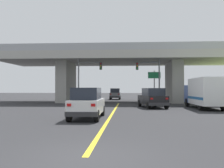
# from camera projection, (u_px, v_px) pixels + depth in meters

# --- Properties ---
(ground) EXTENTS (160.00, 160.00, 0.00)m
(ground) POSITION_uv_depth(u_px,v_px,m) (119.00, 102.00, 36.08)
(ground) COLOR #2B2B2D
(overpass_bridge) EXTENTS (33.44, 10.80, 7.74)m
(overpass_bridge) POSITION_uv_depth(u_px,v_px,m) (119.00, 64.00, 36.18)
(overpass_bridge) COLOR #A8A59E
(overpass_bridge) RESTS_ON ground
(lane_divider_stripe) EXTENTS (0.20, 26.20, 0.01)m
(lane_divider_stripe) POSITION_uv_depth(u_px,v_px,m) (113.00, 113.00, 20.10)
(lane_divider_stripe) COLOR yellow
(lane_divider_stripe) RESTS_ON ground
(suv_lead) EXTENTS (1.90, 4.55, 2.02)m
(suv_lead) POSITION_uv_depth(u_px,v_px,m) (87.00, 103.00, 16.20)
(suv_lead) COLOR silver
(suv_lead) RESTS_ON ground
(suv_crossing) EXTENTS (2.85, 4.99, 2.02)m
(suv_crossing) POSITION_uv_depth(u_px,v_px,m) (153.00, 98.00, 25.50)
(suv_crossing) COLOR black
(suv_crossing) RESTS_ON ground
(box_truck) EXTENTS (2.33, 7.37, 2.98)m
(box_truck) POSITION_uv_depth(u_px,v_px,m) (205.00, 93.00, 24.27)
(box_truck) COLOR navy
(box_truck) RESTS_ON ground
(sedan_oncoming) EXTENTS (1.91, 4.32, 2.02)m
(sedan_oncoming) POSITION_uv_depth(u_px,v_px,m) (115.00, 94.00, 45.43)
(sedan_oncoming) COLOR slate
(sedan_oncoming) RESTS_ON ground
(traffic_signal_nearside) EXTENTS (3.04, 0.36, 5.94)m
(traffic_signal_nearside) POSITION_uv_depth(u_px,v_px,m) (152.00, 74.00, 31.42)
(traffic_signal_nearside) COLOR #56595E
(traffic_signal_nearside) RESTS_ON ground
(traffic_signal_farside) EXTENTS (3.17, 0.36, 6.07)m
(traffic_signal_farside) POSITION_uv_depth(u_px,v_px,m) (86.00, 74.00, 32.29)
(traffic_signal_farside) COLOR slate
(traffic_signal_farside) RESTS_ON ground
(highway_sign) EXTENTS (1.70, 0.17, 4.38)m
(highway_sign) POSITION_uv_depth(u_px,v_px,m) (154.00, 79.00, 33.20)
(highway_sign) COLOR slate
(highway_sign) RESTS_ON ground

